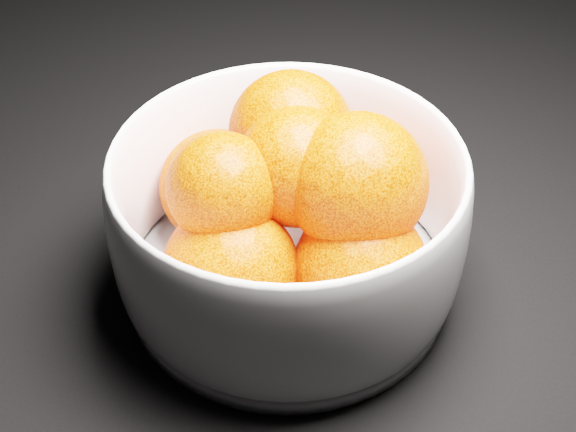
{
  "coord_description": "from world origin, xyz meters",
  "views": [
    {
      "loc": [
        0.1,
        -0.24,
        0.39
      ],
      "look_at": [
        0.09,
        0.14,
        0.06
      ],
      "focal_mm": 50.0,
      "sensor_mm": 36.0,
      "label": 1
    }
  ],
  "objects": [
    {
      "name": "orange_pile",
      "position": [
        0.09,
        0.14,
        0.07
      ],
      "size": [
        0.17,
        0.16,
        0.13
      ],
      "color": "#FB410C",
      "rests_on": "bowl"
    },
    {
      "name": "bowl",
      "position": [
        0.09,
        0.14,
        0.05
      ],
      "size": [
        0.22,
        0.22,
        0.11
      ],
      "rotation": [
        0.0,
        0.0,
        -0.3
      ],
      "color": "white",
      "rests_on": "ground"
    }
  ]
}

